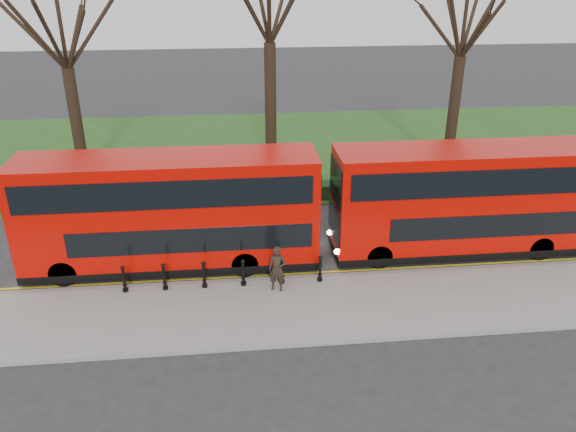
{
  "coord_description": "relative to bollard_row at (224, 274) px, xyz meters",
  "views": [
    {
      "loc": [
        -0.11,
        -19.08,
        11.05
      ],
      "look_at": [
        1.93,
        0.5,
        2.0
      ],
      "focal_mm": 35.0,
      "sensor_mm": 36.0,
      "label": 1
    }
  ],
  "objects": [
    {
      "name": "yellow_line_inner",
      "position": [
        0.61,
        0.85,
        -0.64
      ],
      "size": [
        60.0,
        0.1,
        0.01
      ],
      "primitive_type": "cube",
      "color": "yellow",
      "rests_on": "ground"
    },
    {
      "name": "yellow_line_outer",
      "position": [
        0.61,
        0.65,
        -0.64
      ],
      "size": [
        60.0,
        0.1,
        0.01
      ],
      "primitive_type": "cube",
      "color": "yellow",
      "rests_on": "ground"
    },
    {
      "name": "bollard_row",
      "position": [
        0.0,
        0.0,
        0.0
      ],
      "size": [
        7.22,
        0.15,
        1.0
      ],
      "color": "black",
      "rests_on": "pavement"
    },
    {
      "name": "tree_right",
      "position": [
        12.61,
        11.35,
        7.82
      ],
      "size": [
        7.46,
        7.46,
        11.66
      ],
      "color": "black",
      "rests_on": "ground"
    },
    {
      "name": "ground",
      "position": [
        0.61,
        1.35,
        -0.65
      ],
      "size": [
        120.0,
        120.0,
        0.0
      ],
      "primitive_type": "plane",
      "color": "#28282B",
      "rests_on": "ground"
    },
    {
      "name": "bus_rear",
      "position": [
        9.92,
        2.1,
        1.57
      ],
      "size": [
        11.05,
        2.54,
        4.4
      ],
      "color": "#BE0801",
      "rests_on": "ground"
    },
    {
      "name": "bus_lead",
      "position": [
        -1.95,
        2.05,
        1.6
      ],
      "size": [
        11.21,
        2.57,
        4.46
      ],
      "color": "#BE0801",
      "rests_on": "ground"
    },
    {
      "name": "grass_verge",
      "position": [
        0.61,
        16.35,
        -0.62
      ],
      "size": [
        60.0,
        18.0,
        0.06
      ],
      "primitive_type": "cube",
      "color": "#204818",
      "rests_on": "ground"
    },
    {
      "name": "pedestrian",
      "position": [
        1.91,
        -0.44,
        0.36
      ],
      "size": [
        0.71,
        0.56,
        1.71
      ],
      "primitive_type": "imported",
      "rotation": [
        0.0,
        0.0,
        -0.27
      ],
      "color": "black",
      "rests_on": "pavement"
    },
    {
      "name": "kerb",
      "position": [
        0.61,
        0.35,
        -0.57
      ],
      "size": [
        60.0,
        0.25,
        0.16
      ],
      "primitive_type": "cube",
      "color": "slate",
      "rests_on": "ground"
    },
    {
      "name": "pavement",
      "position": [
        0.61,
        -1.65,
        -0.57
      ],
      "size": [
        60.0,
        4.0,
        0.15
      ],
      "primitive_type": "cube",
      "color": "gray",
      "rests_on": "ground"
    },
    {
      "name": "tree_left",
      "position": [
        -7.39,
        11.35,
        7.5
      ],
      "size": [
        7.18,
        7.18,
        11.22
      ],
      "color": "black",
      "rests_on": "ground"
    },
    {
      "name": "hedge",
      "position": [
        0.61,
        8.15,
        -0.25
      ],
      "size": [
        60.0,
        0.9,
        0.8
      ],
      "primitive_type": "cube",
      "color": "black",
      "rests_on": "ground"
    }
  ]
}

